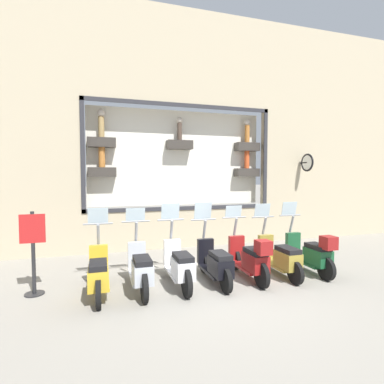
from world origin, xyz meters
name	(u,v)px	position (x,y,z in m)	size (l,w,h in m)	color
ground_plane	(225,285)	(0.00, 0.00, 0.00)	(120.00, 120.00, 0.00)	gray
building_facade	(181,129)	(3.60, 0.00, 3.77)	(1.23, 36.00, 7.42)	tan
scooter_green_0	(311,253)	(0.12, -2.22, 0.47)	(1.80, 0.61, 1.60)	black
scooter_olive_1	(280,257)	(0.17, -1.43, 0.43)	(1.80, 0.60, 1.58)	black
scooter_red_2	(250,259)	(0.12, -0.65, 0.48)	(1.81, 0.60, 1.56)	black
scooter_black_3	(215,263)	(0.18, 0.14, 0.43)	(1.80, 0.61, 1.66)	black
scooter_white_4	(179,266)	(0.18, 0.93, 0.45)	(1.81, 0.60, 1.66)	black
scooter_silver_5	(140,269)	(0.18, 1.72, 0.44)	(1.81, 0.61, 1.57)	black
scooter_yellow_6	(98,274)	(0.18, 2.51, 0.43)	(1.80, 0.61, 1.60)	black
shop_sign_post	(33,250)	(0.62, 3.70, 0.86)	(0.36, 0.45, 1.61)	#232326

